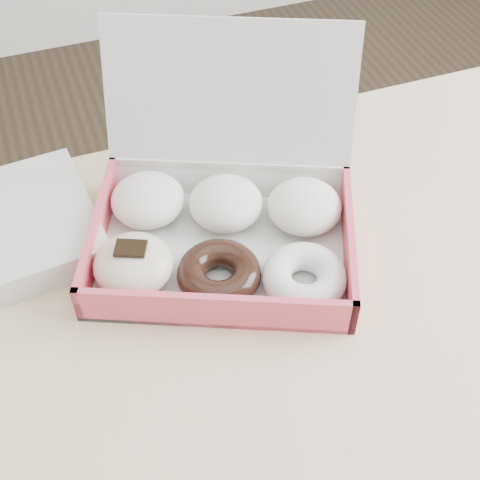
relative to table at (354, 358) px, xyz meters
name	(u,v)px	position (x,y,z in m)	size (l,w,h in m)	color
table	(354,358)	(0.00, 0.00, 0.00)	(1.20, 0.80, 0.75)	#D0AF89
donut_box	(221,221)	(-0.11, 0.17, 0.12)	(0.40, 0.39, 0.23)	silver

